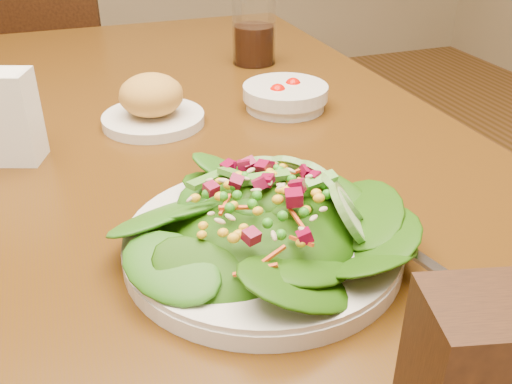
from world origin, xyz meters
TOP-DOWN VIEW (x-y plane):
  - dining_table at (0.00, 0.00)m, footprint 0.90×1.40m
  - chair_far at (-0.16, 1.08)m, footprint 0.54×0.54m
  - salad_plate at (0.06, -0.32)m, footprint 0.28×0.28m
  - bread_plate at (0.01, 0.05)m, footprint 0.15×0.15m
  - tomato_bowl at (0.22, 0.04)m, footprint 0.14×0.14m
  - drinking_glass at (0.25, 0.29)m, footprint 0.08×0.08m

SIDE VIEW (x-z plane):
  - chair_far at x=-0.16m, z-range 0.03..1.01m
  - dining_table at x=0.00m, z-range 0.27..1.02m
  - tomato_bowl at x=0.22m, z-range 0.75..0.79m
  - salad_plate at x=0.06m, z-range 0.74..0.82m
  - bread_plate at x=0.01m, z-range 0.74..0.82m
  - drinking_glass at x=0.25m, z-range 0.74..0.89m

